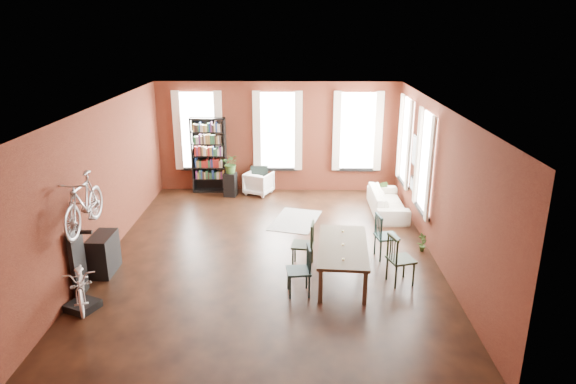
{
  "coord_description": "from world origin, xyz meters",
  "views": [
    {
      "loc": [
        0.57,
        -10.14,
        4.81
      ],
      "look_at": [
        0.37,
        0.6,
        1.22
      ],
      "focal_mm": 32.0,
      "sensor_mm": 36.0,
      "label": 1
    }
  ],
  "objects_px": {
    "dining_chair_a": "(299,271)",
    "bookshelf": "(209,155)",
    "dining_chair_d": "(386,236)",
    "plant_stand": "(230,185)",
    "bike_trainer": "(83,306)",
    "dining_chair_c": "(401,259)",
    "console_table": "(104,254)",
    "white_armchair": "(259,182)",
    "bicycle_floor": "(78,265)",
    "dining_chair_b": "(303,245)",
    "dining_table": "(342,262)",
    "cream_sofa": "(388,198)"
  },
  "relations": [
    {
      "from": "dining_table",
      "to": "cream_sofa",
      "type": "relative_size",
      "value": 0.99
    },
    {
      "from": "bike_trainer",
      "to": "dining_chair_b",
      "type": "bearing_deg",
      "value": 24.35
    },
    {
      "from": "dining_chair_d",
      "to": "bookshelf",
      "type": "height_order",
      "value": "bookshelf"
    },
    {
      "from": "bookshelf",
      "to": "dining_chair_b",
      "type": "bearing_deg",
      "value": -61.06
    },
    {
      "from": "dining_chair_c",
      "to": "dining_chair_a",
      "type": "bearing_deg",
      "value": 85.87
    },
    {
      "from": "dining_chair_c",
      "to": "bicycle_floor",
      "type": "xyz_separation_m",
      "value": [
        -5.7,
        -1.1,
        0.37
      ]
    },
    {
      "from": "dining_chair_b",
      "to": "dining_chair_d",
      "type": "height_order",
      "value": "dining_chair_d"
    },
    {
      "from": "bike_trainer",
      "to": "plant_stand",
      "type": "xyz_separation_m",
      "value": [
        1.82,
        6.21,
        0.27
      ]
    },
    {
      "from": "bookshelf",
      "to": "console_table",
      "type": "xyz_separation_m",
      "value": [
        -1.28,
        -5.2,
        -0.7
      ]
    },
    {
      "from": "dining_chair_b",
      "to": "bicycle_floor",
      "type": "xyz_separation_m",
      "value": [
        -3.84,
        -1.76,
        0.39
      ]
    },
    {
      "from": "dining_chair_b",
      "to": "bookshelf",
      "type": "relative_size",
      "value": 0.44
    },
    {
      "from": "dining_chair_b",
      "to": "console_table",
      "type": "distance_m",
      "value": 3.99
    },
    {
      "from": "dining_chair_d",
      "to": "plant_stand",
      "type": "xyz_separation_m",
      "value": [
        -3.82,
        4.0,
        -0.14
      ]
    },
    {
      "from": "dining_chair_b",
      "to": "bicycle_floor",
      "type": "height_order",
      "value": "bicycle_floor"
    },
    {
      "from": "dining_chair_d",
      "to": "dining_chair_b",
      "type": "bearing_deg",
      "value": 93.59
    },
    {
      "from": "dining_chair_c",
      "to": "console_table",
      "type": "height_order",
      "value": "dining_chair_c"
    },
    {
      "from": "dining_chair_a",
      "to": "dining_chair_c",
      "type": "height_order",
      "value": "dining_chair_c"
    },
    {
      "from": "dining_chair_b",
      "to": "bookshelf",
      "type": "xyz_separation_m",
      "value": [
        -2.69,
        4.87,
        0.62
      ]
    },
    {
      "from": "cream_sofa",
      "to": "bike_trainer",
      "type": "bearing_deg",
      "value": 128.77
    },
    {
      "from": "dining_chair_b",
      "to": "cream_sofa",
      "type": "bearing_deg",
      "value": 151.67
    },
    {
      "from": "dining_chair_c",
      "to": "cream_sofa",
      "type": "xyz_separation_m",
      "value": [
        0.39,
        3.84,
        -0.09
      ]
    },
    {
      "from": "dining_chair_a",
      "to": "dining_chair_d",
      "type": "bearing_deg",
      "value": 123.41
    },
    {
      "from": "white_armchair",
      "to": "bicycle_floor",
      "type": "bearing_deg",
      "value": 91.7
    },
    {
      "from": "dining_chair_c",
      "to": "dining_chair_b",
      "type": "bearing_deg",
      "value": 53.12
    },
    {
      "from": "white_armchair",
      "to": "console_table",
      "type": "distance_m",
      "value": 5.69
    },
    {
      "from": "dining_chair_d",
      "to": "console_table",
      "type": "relative_size",
      "value": 1.22
    },
    {
      "from": "dining_table",
      "to": "bicycle_floor",
      "type": "relative_size",
      "value": 1.41
    },
    {
      "from": "cream_sofa",
      "to": "dining_chair_b",
      "type": "bearing_deg",
      "value": 144.54
    },
    {
      "from": "bike_trainer",
      "to": "console_table",
      "type": "height_order",
      "value": "console_table"
    },
    {
      "from": "bike_trainer",
      "to": "console_table",
      "type": "distance_m",
      "value": 1.46
    },
    {
      "from": "dining_chair_c",
      "to": "console_table",
      "type": "bearing_deg",
      "value": 69.49
    },
    {
      "from": "bike_trainer",
      "to": "bicycle_floor",
      "type": "xyz_separation_m",
      "value": [
        0.03,
        -0.01,
        0.8
      ]
    },
    {
      "from": "cream_sofa",
      "to": "dining_table",
      "type": "bearing_deg",
      "value": 157.95
    },
    {
      "from": "bicycle_floor",
      "to": "console_table",
      "type": "bearing_deg",
      "value": 73.1
    },
    {
      "from": "bike_trainer",
      "to": "plant_stand",
      "type": "distance_m",
      "value": 6.47
    },
    {
      "from": "dining_table",
      "to": "dining_chair_a",
      "type": "height_order",
      "value": "dining_chair_a"
    },
    {
      "from": "dining_chair_a",
      "to": "console_table",
      "type": "distance_m",
      "value": 3.97
    },
    {
      "from": "plant_stand",
      "to": "bicycle_floor",
      "type": "distance_m",
      "value": 6.49
    },
    {
      "from": "dining_table",
      "to": "dining_chair_a",
      "type": "relative_size",
      "value": 2.21
    },
    {
      "from": "bookshelf",
      "to": "console_table",
      "type": "bearing_deg",
      "value": -103.83
    },
    {
      "from": "dining_chair_a",
      "to": "bookshelf",
      "type": "height_order",
      "value": "bookshelf"
    },
    {
      "from": "dining_chair_b",
      "to": "bike_trainer",
      "type": "height_order",
      "value": "dining_chair_b"
    },
    {
      "from": "dining_chair_a",
      "to": "dining_chair_d",
      "type": "height_order",
      "value": "dining_chair_d"
    },
    {
      "from": "dining_chair_b",
      "to": "dining_table",
      "type": "bearing_deg",
      "value": 63.86
    },
    {
      "from": "dining_table",
      "to": "dining_chair_d",
      "type": "relative_size",
      "value": 2.12
    },
    {
      "from": "dining_chair_d",
      "to": "dining_chair_c",
      "type": "bearing_deg",
      "value": 173.76
    },
    {
      "from": "dining_table",
      "to": "plant_stand",
      "type": "distance_m",
      "value": 5.71
    },
    {
      "from": "dining_table",
      "to": "console_table",
      "type": "bearing_deg",
      "value": -177.82
    },
    {
      "from": "dining_chair_a",
      "to": "dining_chair_b",
      "type": "xyz_separation_m",
      "value": [
        0.09,
        1.12,
        0.01
      ]
    },
    {
      "from": "dining_chair_b",
      "to": "dining_chair_c",
      "type": "height_order",
      "value": "dining_chair_c"
    }
  ]
}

